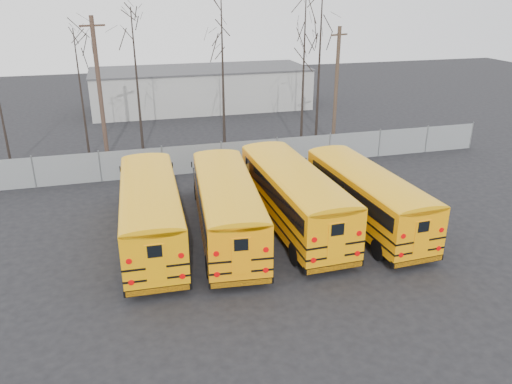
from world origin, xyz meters
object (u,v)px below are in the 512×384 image
object	(u,v)px
bus_a	(150,207)
bus_c	(292,192)
bus_b	(226,202)
utility_pole_right	(336,87)
utility_pole_left	(99,88)
bus_d	(364,192)

from	to	relation	value
bus_a	bus_c	world-z (taller)	bus_c
bus_a	bus_b	size ratio (longest dim) A/B	0.99
bus_b	utility_pole_right	distance (m)	18.00
utility_pole_left	utility_pole_right	bearing A→B (deg)	-26.94
bus_a	bus_c	distance (m)	7.20
bus_c	utility_pole_left	bearing A→B (deg)	120.88
bus_c	bus_d	world-z (taller)	bus_c
bus_b	bus_d	xyz separation A→B (m)	(7.24, -0.51, -0.07)
bus_d	utility_pole_right	size ratio (longest dim) A/B	1.24
bus_a	utility_pole_left	distance (m)	15.27
bus_b	bus_d	world-z (taller)	bus_b
utility_pole_left	utility_pole_right	xyz separation A→B (m)	(17.52, -1.69, -0.46)
bus_b	bus_d	size ratio (longest dim) A/B	1.04
bus_c	utility_pole_left	size ratio (longest dim) A/B	1.20
bus_d	utility_pole_left	xyz separation A→B (m)	(-13.12, 15.65, 3.31)
bus_b	utility_pole_left	bearing A→B (deg)	116.83
bus_b	bus_a	bearing A→B (deg)	179.61
bus_a	bus_b	xyz separation A→B (m)	(3.67, -0.39, 0.00)
bus_a	utility_pole_right	bearing A→B (deg)	42.59
utility_pole_left	bus_a	bearing A→B (deg)	-102.89
utility_pole_left	utility_pole_right	size ratio (longest dim) A/B	1.10
utility_pole_right	bus_a	bearing A→B (deg)	-161.37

